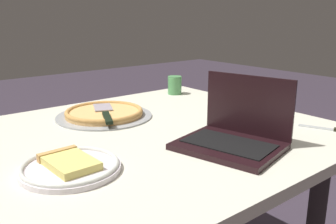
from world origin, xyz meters
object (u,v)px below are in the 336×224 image
Objects in this scene: dining_table at (152,157)px; drink_cup at (175,85)px; laptop at (235,133)px; pizza_plate at (70,166)px; table_knife at (335,130)px; pizza_tray at (104,113)px.

dining_table is 13.56× the size of drink_cup.
pizza_plate is at bearing -17.08° from laptop.
table_knife is (-0.50, 0.40, 0.10)m from dining_table.
pizza_tray reaches higher than table_knife.
pizza_plate reaches higher than table_knife.
pizza_tray reaches higher than dining_table.
pizza_plate reaches higher than pizza_tray.
drink_cup reaches higher than pizza_tray.
dining_table is 3.27× the size of pizza_tray.
table_knife is at bearing 162.53° from laptop.
dining_table is 0.65m from table_knife.
pizza_tray is at bearing -50.89° from table_knife.
dining_table is 0.63m from drink_cup.
table_knife reaches higher than dining_table.
pizza_tray is (-0.32, -0.39, 0.00)m from pizza_plate.
pizza_tray is (0.04, -0.26, 0.11)m from dining_table.
pizza_plate is at bearing 33.88° from drink_cup.
dining_table is 6.34× the size of table_knife.
pizza_plate is (0.47, -0.14, -0.03)m from laptop.
pizza_plate is at bearing 50.82° from pizza_tray.
laptop is at bearing 105.52° from pizza_tray.
drink_cup is at bearing -116.06° from laptop.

